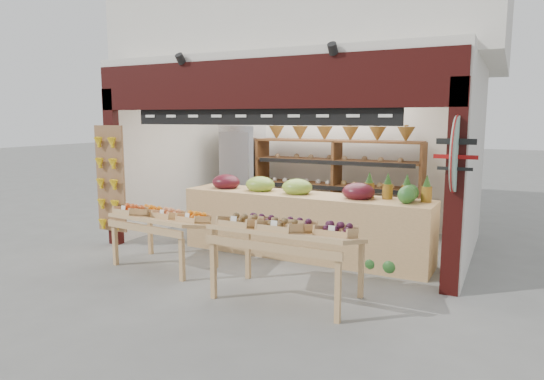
{
  "coord_description": "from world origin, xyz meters",
  "views": [
    {
      "loc": [
        3.35,
        -7.21,
        2.17
      ],
      "look_at": [
        -0.14,
        -0.2,
        1.0
      ],
      "focal_mm": 32.0,
      "sensor_mm": 36.0,
      "label": 1
    }
  ],
  "objects": [
    {
      "name": "ground",
      "position": [
        0.0,
        0.0,
        0.0
      ],
      "size": [
        60.0,
        60.0,
        0.0
      ],
      "primitive_type": "plane",
      "color": "slate",
      "rests_on": "ground"
    },
    {
      "name": "banana_board",
      "position": [
        -2.73,
        -1.17,
        1.12
      ],
      "size": [
        0.6,
        0.15,
        1.8
      ],
      "color": "#8A5E3F",
      "rests_on": "ground"
    },
    {
      "name": "watermelon_pile",
      "position": [
        1.88,
        -0.41,
        0.19
      ],
      "size": [
        0.75,
        0.7,
        0.53
      ],
      "color": "#1B521E",
      "rests_on": "ground"
    },
    {
      "name": "display_table_right",
      "position": [
        0.93,
        -2.04,
        0.84
      ],
      "size": [
        1.71,
        0.97,
        1.07
      ],
      "color": "tan",
      "rests_on": "ground"
    },
    {
      "name": "shop_structure",
      "position": [
        0.0,
        1.61,
        3.92
      ],
      "size": [
        6.36,
        5.12,
        5.4
      ],
      "color": "silver",
      "rests_on": "ground"
    },
    {
      "name": "mid_counter",
      "position": [
        0.45,
        -0.32,
        0.54
      ],
      "size": [
        4.0,
        0.88,
        1.23
      ],
      "color": "tan",
      "rests_on": "ground"
    },
    {
      "name": "refrigerator",
      "position": [
        -1.83,
        1.81,
        1.0
      ],
      "size": [
        0.87,
        0.87,
        2.01
      ],
      "primitive_type": "cube",
      "rotation": [
        0.0,
        0.0,
        0.12
      ],
      "color": "silver",
      "rests_on": "ground"
    },
    {
      "name": "gift_sign",
      "position": [
        2.75,
        -1.15,
        1.75
      ],
      "size": [
        0.04,
        0.93,
        0.92
      ],
      "color": "#A8D4B7",
      "rests_on": "ground"
    },
    {
      "name": "cardboard_stack",
      "position": [
        -1.29,
        0.31,
        0.22
      ],
      "size": [
        1.02,
        0.73,
        0.6
      ],
      "color": "beige",
      "rests_on": "ground"
    },
    {
      "name": "display_table_left",
      "position": [
        -1.24,
        -1.66,
        0.71
      ],
      "size": [
        1.53,
        0.96,
        0.94
      ],
      "color": "tan",
      "rests_on": "ground"
    },
    {
      "name": "back_shelving",
      "position": [
        0.3,
        1.74,
        1.26
      ],
      "size": [
        3.3,
        0.54,
        2.01
      ],
      "color": "brown",
      "rests_on": "ground"
    }
  ]
}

